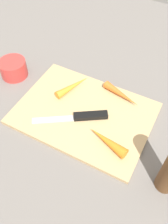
{
  "coord_description": "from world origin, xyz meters",
  "views": [
    {
      "loc": [
        -0.2,
        0.37,
        0.53
      ],
      "look_at": [
        0.0,
        0.0,
        0.01
      ],
      "focal_mm": 39.41,
      "sensor_mm": 36.0,
      "label": 1
    }
  ],
  "objects_px": {
    "carrot_shortest": "(107,141)",
    "carrot_longest": "(121,94)",
    "cutting_board": "(84,113)",
    "knife": "(86,116)",
    "carrot_medium": "(73,86)",
    "small_bowl": "(13,68)"
  },
  "relations": [
    {
      "from": "carrot_medium",
      "to": "carrot_longest",
      "type": "bearing_deg",
      "value": -53.16
    },
    {
      "from": "knife",
      "to": "carrot_longest",
      "type": "bearing_deg",
      "value": -148.81
    },
    {
      "from": "cutting_board",
      "to": "carrot_longest",
      "type": "relative_size",
      "value": 3.09
    },
    {
      "from": "cutting_board",
      "to": "carrot_shortest",
      "type": "distance_m",
      "value": 0.12
    },
    {
      "from": "cutting_board",
      "to": "small_bowl",
      "type": "distance_m",
      "value": 0.27
    },
    {
      "from": "cutting_board",
      "to": "knife",
      "type": "height_order",
      "value": "knife"
    },
    {
      "from": "knife",
      "to": "carrot_shortest",
      "type": "height_order",
      "value": "carrot_shortest"
    },
    {
      "from": "carrot_medium",
      "to": "small_bowl",
      "type": "relative_size",
      "value": 1.38
    },
    {
      "from": "knife",
      "to": "carrot_medium",
      "type": "bearing_deg",
      "value": -75.38
    },
    {
      "from": "carrot_shortest",
      "to": "carrot_longest",
      "type": "xyz_separation_m",
      "value": [
        0.03,
        -0.16,
        -0.0
      ]
    },
    {
      "from": "knife",
      "to": "carrot_medium",
      "type": "distance_m",
      "value": 0.11
    },
    {
      "from": "cutting_board",
      "to": "carrot_medium",
      "type": "xyz_separation_m",
      "value": [
        0.07,
        -0.06,
        0.02
      ]
    },
    {
      "from": "carrot_shortest",
      "to": "small_bowl",
      "type": "height_order",
      "value": "small_bowl"
    },
    {
      "from": "small_bowl",
      "to": "carrot_medium",
      "type": "bearing_deg",
      "value": -174.0
    },
    {
      "from": "carrot_shortest",
      "to": "carrot_longest",
      "type": "bearing_deg",
      "value": -64.93
    },
    {
      "from": "carrot_shortest",
      "to": "knife",
      "type": "bearing_deg",
      "value": -15.18
    },
    {
      "from": "knife",
      "to": "carrot_longest",
      "type": "relative_size",
      "value": 1.54
    },
    {
      "from": "cutting_board",
      "to": "knife",
      "type": "xyz_separation_m",
      "value": [
        -0.01,
        0.01,
        0.01
      ]
    },
    {
      "from": "cutting_board",
      "to": "carrot_shortest",
      "type": "relative_size",
      "value": 3.35
    },
    {
      "from": "knife",
      "to": "carrot_medium",
      "type": "xyz_separation_m",
      "value": [
        0.08,
        -0.08,
        0.01
      ]
    },
    {
      "from": "knife",
      "to": "carrot_longest",
      "type": "height_order",
      "value": "carrot_longest"
    },
    {
      "from": "cutting_board",
      "to": "carrot_medium",
      "type": "height_order",
      "value": "carrot_medium"
    }
  ]
}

